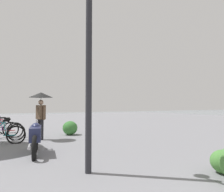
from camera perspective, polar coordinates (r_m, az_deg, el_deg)
The scene contains 8 objects.
lamppost at distance 4.85m, azimuth -6.34°, elevation 15.09°, with size 0.98×0.28×4.49m.
motorcycle at distance 6.90m, azimuth -20.22°, elevation -10.49°, with size 2.14×0.63×1.06m.
bicycle_teal at distance 9.03m, azimuth -28.15°, elevation -9.35°, with size 0.48×1.73×0.95m.
bicycle_silver at distance 9.77m, azimuth -27.85°, elevation -8.81°, with size 0.12×1.77×0.95m.
bicycle_red at distance 10.62m, azimuth -27.85°, elevation -8.29°, with size 0.16×1.77×0.95m.
pedestrian at distance 9.49m, azimuth -18.87°, elevation -1.64°, with size 1.00×1.00×2.03m.
shrub_low at distance 10.72m, azimuth -11.40°, elevation -8.56°, with size 0.80×0.72×0.68m.
shrub_round at distance 5.30m, azimuth 28.40°, elevation -15.54°, with size 0.60×0.54×0.51m.
Camera 1 is at (0.49, 2.89, 1.48)m, focal length 33.42 mm.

